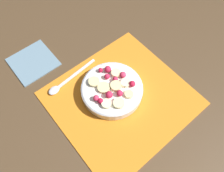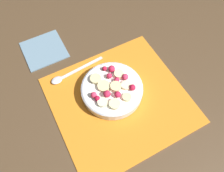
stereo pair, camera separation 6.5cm
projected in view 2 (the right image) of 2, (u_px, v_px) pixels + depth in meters
ground_plane at (120, 100)px, 0.67m from camera, size 3.00×3.00×0.00m
placemat at (120, 100)px, 0.67m from camera, size 0.40×0.37×0.01m
fruit_bowl at (112, 89)px, 0.66m from camera, size 0.19×0.19×0.05m
spoon at (68, 75)px, 0.71m from camera, size 0.19×0.03×0.01m
napkin at (44, 49)px, 0.76m from camera, size 0.14×0.14×0.01m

